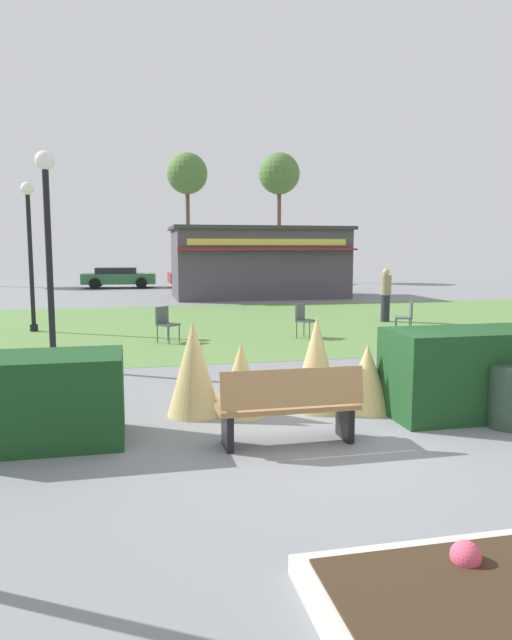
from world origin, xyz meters
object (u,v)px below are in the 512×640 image
at_px(cafe_chair_west, 407,315).
at_px(food_kiosk, 259,262).
at_px(park_bench, 289,405).
at_px(parked_car_west_slot, 119,277).
at_px(tree_center_bg, 279,175).
at_px(cafe_chair_east, 304,318).
at_px(tree_left_bg, 187,175).
at_px(lamppost_mid, 48,234).
at_px(cafe_chair_center, 165,321).
at_px(parked_car_center_slot, 203,276).
at_px(trash_bin, 508,396).
at_px(person_strolling, 386,295).
at_px(lamppost_far, 30,238).

bearing_deg(cafe_chair_west, food_kiosk, 96.04).
relative_size(park_bench, parked_car_west_slot, 0.40).
bearing_deg(parked_car_west_slot, tree_center_bg, 21.06).
relative_size(cafe_chair_east, tree_left_bg, 0.10).
bearing_deg(lamppost_mid, parked_car_west_slot, 87.96).
height_order(park_bench, cafe_chair_west, park_bench).
distance_m(lamppost_mid, cafe_chair_center, 4.15).
bearing_deg(cafe_chair_west, parked_car_west_slot, 111.22).
xyz_separation_m(parked_car_center_slot, tree_center_bg, (5.80, 4.16, 6.63)).
height_order(lamppost_mid, tree_center_bg, tree_center_bg).
relative_size(parked_car_west_slot, tree_left_bg, 0.49).
height_order(park_bench, trash_bin, park_bench).
height_order(cafe_chair_center, parked_car_center_slot, parked_car_center_slot).
xyz_separation_m(person_strolling, parked_car_west_slot, (-8.56, 17.86, -0.22)).
bearing_deg(tree_center_bg, person_strolling, -95.78).
height_order(cafe_chair_east, tree_center_bg, tree_center_bg).
distance_m(lamppost_far, tree_center_bg, 25.83).
distance_m(cafe_chair_center, tree_left_bg, 27.26).
height_order(trash_bin, parked_car_center_slot, parked_car_center_slot).
relative_size(cafe_chair_west, cafe_chair_center, 1.00).
distance_m(lamppost_far, parked_car_center_slot, 19.21).
distance_m(cafe_chair_west, cafe_chair_center, 6.48).
bearing_deg(tree_center_bg, parked_car_center_slot, -144.35).
relative_size(lamppost_far, tree_center_bg, 0.47).
distance_m(cafe_chair_east, person_strolling, 4.41).
distance_m(park_bench, food_kiosk, 20.84).
height_order(park_bench, food_kiosk, food_kiosk).
xyz_separation_m(food_kiosk, parked_car_west_slot, (-6.64, 8.00, -1.02)).
bearing_deg(cafe_chair_center, tree_center_bg, 69.32).
bearing_deg(cafe_chair_east, park_bench, -108.21).
xyz_separation_m(lamppost_far, parked_car_west_slot, (2.02, 17.79, -1.95)).
height_order(lamppost_mid, cafe_chair_center, lamppost_mid).
relative_size(food_kiosk, cafe_chair_west, 9.26).
bearing_deg(tree_left_bg, parked_car_center_slot, -86.87).
bearing_deg(parked_car_west_slot, cafe_chair_east, -76.19).
relative_size(park_bench, lamppost_far, 0.41).
bearing_deg(parked_car_center_slot, tree_center_bg, 35.65).
xyz_separation_m(trash_bin, tree_left_bg, (-0.74, 34.06, 6.89)).
distance_m(park_bench, tree_center_bg, 34.27).
bearing_deg(park_bench, food_kiosk, 78.39).
relative_size(trash_bin, food_kiosk, 0.10).
height_order(parked_car_center_slot, tree_center_bg, tree_center_bg).
distance_m(lamppost_far, person_strolling, 10.72).
distance_m(person_strolling, parked_car_west_slot, 19.81).
bearing_deg(trash_bin, parked_car_west_slot, 100.83).
height_order(lamppost_far, food_kiosk, lamppost_far).
xyz_separation_m(cafe_chair_center, person_strolling, (7.07, 2.63, 0.33)).
distance_m(parked_car_west_slot, tree_left_bg, 9.95).
bearing_deg(cafe_chair_center, lamppost_mid, -129.87).
bearing_deg(park_bench, person_strolling, 59.88).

